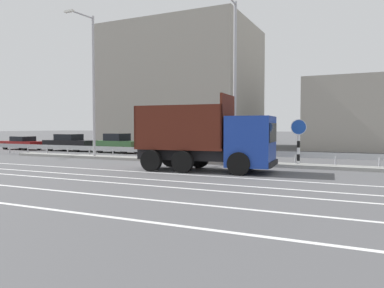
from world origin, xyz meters
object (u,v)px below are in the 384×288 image
at_px(parked_car_0, 22,143).
at_px(street_lamp_2, 234,75).
at_px(parked_car_2, 118,143).
at_px(parked_car_3, 178,145).
at_px(street_lamp_1, 92,80).
at_px(dump_truck, 222,143).
at_px(median_road_sign, 299,142).
at_px(parked_car_1, 70,143).

bearing_deg(parked_car_0, street_lamp_2, -98.24).
height_order(parked_car_2, parked_car_3, parked_car_2).
bearing_deg(parked_car_2, street_lamp_1, 22.82).
bearing_deg(dump_truck, parked_car_3, -146.15).
bearing_deg(street_lamp_1, median_road_sign, 1.16).
relative_size(street_lamp_2, parked_car_0, 1.95).
distance_m(street_lamp_2, parked_car_1, 18.79).
xyz_separation_m(street_lamp_1, parked_car_3, (3.82, 5.27, -4.53)).
relative_size(parked_car_0, parked_car_1, 0.96).
xyz_separation_m(dump_truck, street_lamp_2, (-0.43, 3.03, 3.72)).
xyz_separation_m(street_lamp_1, parked_car_0, (-12.86, 5.11, -4.66)).
relative_size(median_road_sign, parked_car_0, 0.55).
xyz_separation_m(median_road_sign, street_lamp_1, (-13.65, -0.28, 3.93)).
xyz_separation_m(parked_car_0, parked_car_3, (16.69, 0.16, 0.13)).
bearing_deg(parked_car_2, street_lamp_2, 69.58).
height_order(dump_truck, parked_car_2, dump_truck).
bearing_deg(median_road_sign, street_lamp_1, -178.84).
bearing_deg(median_road_sign, parked_car_2, 162.07).
distance_m(median_road_sign, parked_car_1, 21.55).
bearing_deg(parked_car_2, parked_car_3, 93.61).
bearing_deg(dump_truck, street_lamp_1, -111.43).
relative_size(parked_car_2, parked_car_3, 0.90).
relative_size(median_road_sign, parked_car_2, 0.62).
relative_size(dump_truck, median_road_sign, 2.71).
xyz_separation_m(street_lamp_1, parked_car_2, (-1.83, 5.28, -4.52)).
distance_m(street_lamp_2, parked_car_2, 13.82).
bearing_deg(median_road_sign, parked_car_1, 166.04).
relative_size(parked_car_1, parked_car_3, 1.06).
height_order(median_road_sign, parked_car_3, median_road_sign).
height_order(dump_truck, parked_car_0, dump_truck).
bearing_deg(parked_car_3, dump_truck, 37.00).
distance_m(dump_truck, parked_car_0, 24.86).
relative_size(dump_truck, parked_car_2, 1.68).
relative_size(median_road_sign, parked_car_3, 0.56).
relative_size(dump_truck, street_lamp_1, 0.72).
distance_m(dump_truck, parked_car_3, 10.79).
bearing_deg(street_lamp_2, street_lamp_1, 179.50).
relative_size(street_lamp_1, parked_car_0, 2.06).
relative_size(street_lamp_1, parked_car_2, 2.33).
relative_size(dump_truck, street_lamp_2, 0.76).
relative_size(dump_truck, parked_car_0, 1.48).
distance_m(street_lamp_1, parked_car_2, 7.19).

